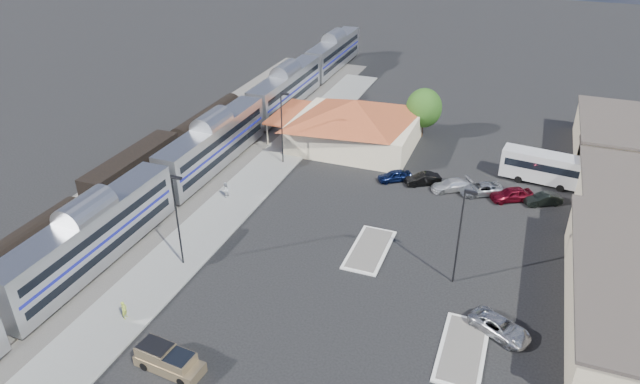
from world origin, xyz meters
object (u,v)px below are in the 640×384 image
(pickup_truck, at_px, (169,361))
(coach_bus, at_px, (554,168))
(station_depot, at_px, (354,123))
(suv, at_px, (500,327))

(pickup_truck, xyz_separation_m, coach_bus, (24.49, 38.60, 1.26))
(station_depot, height_order, coach_bus, station_depot)
(coach_bus, bearing_deg, station_depot, 91.12)
(suv, xyz_separation_m, coach_bus, (3.16, 26.74, 1.41))
(station_depot, height_order, pickup_truck, station_depot)
(station_depot, xyz_separation_m, coach_bus, (24.04, -2.45, -1.05))
(pickup_truck, bearing_deg, station_depot, 4.43)
(pickup_truck, xyz_separation_m, suv, (21.33, 11.86, -0.16))
(station_depot, distance_m, suv, 35.98)
(station_depot, bearing_deg, suv, -54.42)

